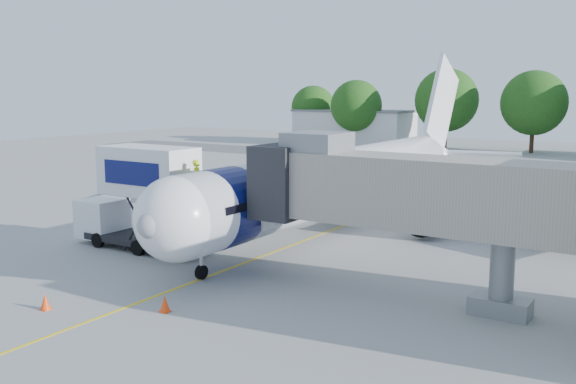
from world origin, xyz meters
The scene contains 14 objects.
ground centered at (0.00, 0.00, 0.00)m, with size 160.00×160.00×0.00m, color #9B9B99.
guidance_line centered at (0.00, 0.00, 0.01)m, with size 0.15×70.00×0.01m, color yellow.
taxiway_strip centered at (0.00, 42.00, 0.00)m, with size 120.00×10.00×0.01m, color #59595B.
aircraft centered at (0.00, 4.12, 2.95)m, with size 34.17×37.73×11.35m.
jet_bridge centered at (7.99, -7.00, 4.34)m, with size 13.90×3.20×6.60m.
catering_hiloader centered at (-6.26, -7.00, 2.76)m, with size 8.50×2.44×5.50m.
ground_tug centered at (2.71, -18.80, 0.82)m, with size 4.40×3.43×1.57m.
safety_cone_a centered at (1.64, -13.56, 0.31)m, with size 0.40×0.40×0.64m.
safety_cone_b centered at (-2.41, -15.88, 0.30)m, with size 0.39×0.39×0.63m.
outbuilding_left centered at (-28.00, 60.00, 2.66)m, with size 18.40×8.40×5.30m.
tree_a centered at (-35.44, 59.95, 5.51)m, with size 7.12×7.12×9.08m.
tree_b centered at (-25.90, 56.59, 5.99)m, with size 7.75×7.75×9.88m.
tree_c centered at (-12.64, 58.55, 6.92)m, with size 8.94×8.94×11.40m.
tree_d centered at (-0.83, 58.96, 6.66)m, with size 8.60×8.60×10.97m.
Camera 1 is at (18.35, -30.70, 8.40)m, focal length 40.00 mm.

